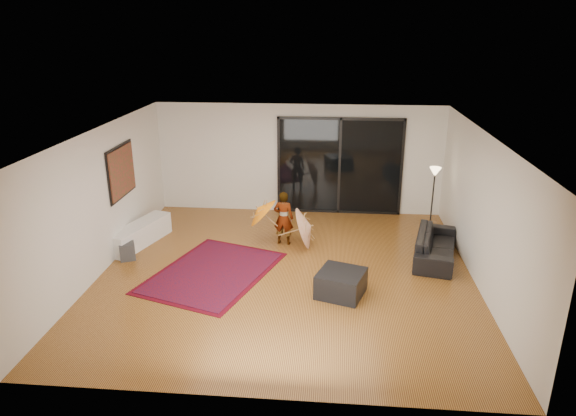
# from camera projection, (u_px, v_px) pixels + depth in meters

# --- Properties ---
(floor) EXTENTS (7.00, 7.00, 0.00)m
(floor) POSITION_uv_depth(u_px,v_px,m) (286.00, 273.00, 9.80)
(floor) COLOR #AB712E
(floor) RESTS_ON ground
(ceiling) EXTENTS (7.00, 7.00, 0.00)m
(ceiling) POSITION_uv_depth(u_px,v_px,m) (286.00, 133.00, 8.88)
(ceiling) COLOR white
(ceiling) RESTS_ON wall_back
(wall_back) EXTENTS (7.00, 0.00, 7.00)m
(wall_back) POSITION_uv_depth(u_px,v_px,m) (299.00, 159.00, 12.62)
(wall_back) COLOR silver
(wall_back) RESTS_ON floor
(wall_front) EXTENTS (7.00, 0.00, 7.00)m
(wall_front) POSITION_uv_depth(u_px,v_px,m) (259.00, 305.00, 6.06)
(wall_front) COLOR silver
(wall_front) RESTS_ON floor
(wall_left) EXTENTS (0.00, 7.00, 7.00)m
(wall_left) POSITION_uv_depth(u_px,v_px,m) (101.00, 201.00, 9.63)
(wall_left) COLOR silver
(wall_left) RESTS_ON floor
(wall_right) EXTENTS (0.00, 7.00, 7.00)m
(wall_right) POSITION_uv_depth(u_px,v_px,m) (483.00, 212.00, 9.05)
(wall_right) COLOR silver
(wall_right) RESTS_ON floor
(sliding_door) EXTENTS (3.06, 0.07, 2.40)m
(sliding_door) POSITION_uv_depth(u_px,v_px,m) (340.00, 166.00, 12.56)
(sliding_door) COLOR black
(sliding_door) RESTS_ON wall_back
(painting) EXTENTS (0.04, 1.28, 1.08)m
(painting) POSITION_uv_depth(u_px,v_px,m) (122.00, 171.00, 10.46)
(painting) COLOR black
(painting) RESTS_ON wall_left
(media_console) EXTENTS (0.90, 1.75, 0.47)m
(media_console) POSITION_uv_depth(u_px,v_px,m) (140.00, 234.00, 11.01)
(media_console) COLOR white
(media_console) RESTS_ON floor
(speaker) EXTENTS (0.39, 0.39, 0.34)m
(speaker) POSITION_uv_depth(u_px,v_px,m) (127.00, 251.00, 10.33)
(speaker) COLOR #424244
(speaker) RESTS_ON floor
(persian_rug) EXTENTS (2.69, 3.17, 0.02)m
(persian_rug) POSITION_uv_depth(u_px,v_px,m) (213.00, 272.00, 9.81)
(persian_rug) COLOR #4E0614
(persian_rug) RESTS_ON floor
(sofa) EXTENTS (1.15, 2.00, 0.55)m
(sofa) POSITION_uv_depth(u_px,v_px,m) (436.00, 245.00, 10.35)
(sofa) COLOR black
(sofa) RESTS_ON floor
(ottoman) EXTENTS (0.96, 0.96, 0.43)m
(ottoman) POSITION_uv_depth(u_px,v_px,m) (341.00, 283.00, 8.96)
(ottoman) COLOR black
(ottoman) RESTS_ON floor
(floor_lamp) EXTENTS (0.26, 0.26, 1.50)m
(floor_lamp) POSITION_uv_depth(u_px,v_px,m) (434.00, 181.00, 11.44)
(floor_lamp) COLOR black
(floor_lamp) RESTS_ON floor
(child) EXTENTS (0.46, 0.33, 1.17)m
(child) POSITION_uv_depth(u_px,v_px,m) (283.00, 218.00, 10.94)
(child) COLOR #999999
(child) RESTS_ON floor
(parasol_orange) EXTENTS (0.64, 0.75, 0.85)m
(parasol_orange) POSITION_uv_depth(u_px,v_px,m) (257.00, 212.00, 10.88)
(parasol_orange) COLOR orange
(parasol_orange) RESTS_ON child
(parasol_white) EXTENTS (0.53, 0.90, 0.93)m
(parasol_white) POSITION_uv_depth(u_px,v_px,m) (311.00, 225.00, 10.77)
(parasol_white) COLOR white
(parasol_white) RESTS_ON floor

